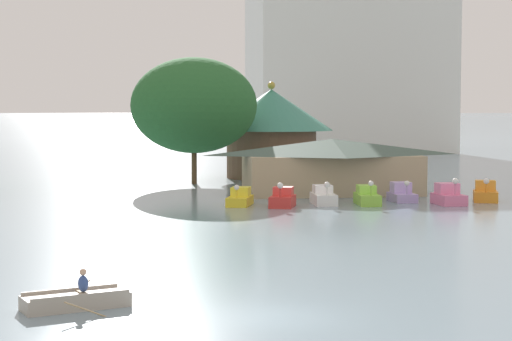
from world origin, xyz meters
TOP-DOWN VIEW (x-y plane):
  - ground_plane at (0.00, 0.00)m, footprint 2000.00×2000.00m
  - rowboat_with_rower at (-5.96, 2.05)m, footprint 3.57×3.48m
  - pedal_boat_yellow at (2.80, 31.62)m, footprint 2.15×3.14m
  - pedal_boat_red at (5.42, 30.37)m, footprint 2.14×2.80m
  - pedal_boat_white at (8.33, 31.46)m, footprint 1.46×2.86m
  - pedal_boat_lime at (11.17, 31.00)m, footprint 1.55×3.07m
  - pedal_boat_lavender at (14.01, 32.59)m, footprint 1.56×2.42m
  - pedal_boat_pink at (16.52, 30.37)m, footprint 1.75×2.63m
  - pedal_boat_orange at (19.64, 31.81)m, footprint 2.23×2.67m
  - boathouse at (10.44, 38.46)m, footprint 13.69×6.77m
  - green_roof_pavilion at (8.40, 54.67)m, footprint 11.17×11.17m
  - shoreline_tree_mid at (0.97, 48.82)m, footprint 10.53×10.53m
  - background_building_block at (26.67, 102.00)m, footprint 27.75×19.95m

SIDE VIEW (x-z plane):
  - ground_plane at x=0.00m, z-range 0.00..0.00m
  - rowboat_with_rower at x=-5.96m, z-range -0.49..1.03m
  - pedal_boat_yellow at x=2.80m, z-range -0.26..1.20m
  - pedal_boat_lime at x=11.17m, z-range -0.32..1.35m
  - pedal_boat_lavender at x=14.01m, z-range -0.24..1.27m
  - pedal_boat_white at x=8.33m, z-range -0.28..1.32m
  - pedal_boat_red at x=5.42m, z-range -0.31..1.35m
  - pedal_boat_pink at x=16.52m, z-range -0.35..1.48m
  - pedal_boat_orange at x=19.64m, z-range -0.26..1.40m
  - boathouse at x=10.44m, z-range 0.10..4.18m
  - green_roof_pavilion at x=8.40m, z-range 0.27..9.00m
  - shoreline_tree_mid at x=0.97m, z-range 1.28..11.84m
  - background_building_block at x=26.67m, z-range 0.02..28.73m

